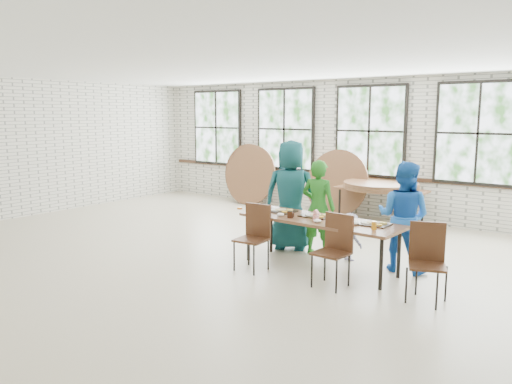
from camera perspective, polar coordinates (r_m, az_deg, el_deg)
room at (r=11.07m, az=12.87°, el=6.57°), size 12.00×12.00×12.00m
dining_table at (r=7.27m, az=7.31°, el=-3.47°), size 2.43×0.88×0.74m
chair_near_left at (r=7.24m, az=-0.15°, el=-4.50°), size 0.46×0.44×0.95m
chair_near_right at (r=6.63m, az=9.02°, el=-5.88°), size 0.45×0.43×0.95m
chair_spare at (r=6.39m, az=18.97°, el=-6.84°), size 0.54×0.53×0.95m
adult_teal at (r=8.26m, az=4.00°, el=-0.36°), size 1.04×0.87×1.82m
adult_green at (r=8.01m, az=7.13°, el=-1.77°), size 0.59×0.42×1.53m
toddler at (r=7.83m, az=10.71°, el=-5.06°), size 0.55×0.43×0.74m
adult_blue at (r=7.41m, az=16.49°, el=-2.73°), size 0.78×0.61×1.58m
storage_table at (r=10.44m, az=14.05°, el=0.09°), size 1.81×0.76×0.74m
tabletop_clutter at (r=7.18m, az=7.82°, el=-3.02°), size 1.96×0.62×0.11m
round_tops_stacked at (r=10.43m, az=14.08°, el=0.74°), size 1.50×1.50×0.13m
round_tops_leaning at (r=11.99m, az=2.27°, el=1.71°), size 4.05×0.41×1.50m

